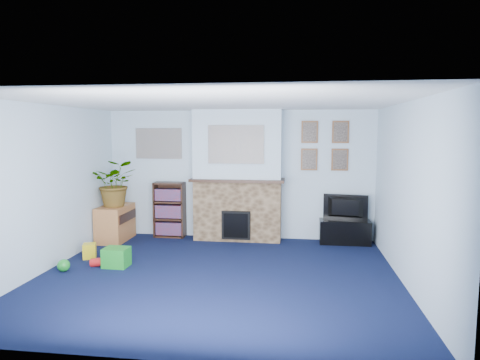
# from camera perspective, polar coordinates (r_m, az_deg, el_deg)

# --- Properties ---
(floor) EXTENTS (5.00, 4.50, 0.01)m
(floor) POSITION_cam_1_polar(r_m,az_deg,el_deg) (6.13, -3.01, -12.68)
(floor) COLOR #0E1535
(floor) RESTS_ON ground
(ceiling) EXTENTS (5.00, 4.50, 0.01)m
(ceiling) POSITION_cam_1_polar(r_m,az_deg,el_deg) (5.80, -3.16, 10.33)
(ceiling) COLOR white
(ceiling) RESTS_ON wall_back
(wall_back) EXTENTS (5.00, 0.04, 2.40)m
(wall_back) POSITION_cam_1_polar(r_m,az_deg,el_deg) (8.05, -0.13, 0.72)
(wall_back) COLOR silver
(wall_back) RESTS_ON ground
(wall_front) EXTENTS (5.00, 0.04, 2.40)m
(wall_front) POSITION_cam_1_polar(r_m,az_deg,el_deg) (3.69, -9.57, -6.33)
(wall_front) COLOR silver
(wall_front) RESTS_ON ground
(wall_left) EXTENTS (0.04, 4.50, 2.40)m
(wall_left) POSITION_cam_1_polar(r_m,az_deg,el_deg) (6.76, -24.38, -0.98)
(wall_left) COLOR silver
(wall_left) RESTS_ON ground
(wall_right) EXTENTS (0.04, 4.50, 2.40)m
(wall_right) POSITION_cam_1_polar(r_m,az_deg,el_deg) (5.92, 21.45, -1.84)
(wall_right) COLOR silver
(wall_right) RESTS_ON ground
(chimney_breast) EXTENTS (1.72, 0.50, 2.40)m
(chimney_breast) POSITION_cam_1_polar(r_m,az_deg,el_deg) (7.85, -0.33, 0.46)
(chimney_breast) COLOR brown
(chimney_breast) RESTS_ON ground
(collage_main) EXTENTS (1.00, 0.03, 0.68)m
(collage_main) POSITION_cam_1_polar(r_m,az_deg,el_deg) (7.60, -0.55, 4.76)
(collage_main) COLOR gray
(collage_main) RESTS_ON chimney_breast
(collage_left) EXTENTS (0.90, 0.03, 0.58)m
(collage_left) POSITION_cam_1_polar(r_m,az_deg,el_deg) (8.35, -10.79, 4.81)
(collage_left) COLOR gray
(collage_left) RESTS_ON wall_back
(portrait_tl) EXTENTS (0.30, 0.03, 0.40)m
(portrait_tl) POSITION_cam_1_polar(r_m,az_deg,el_deg) (7.92, 9.27, 6.34)
(portrait_tl) COLOR brown
(portrait_tl) RESTS_ON wall_back
(portrait_tr) EXTENTS (0.30, 0.03, 0.40)m
(portrait_tr) POSITION_cam_1_polar(r_m,az_deg,el_deg) (7.95, 13.25, 6.25)
(portrait_tr) COLOR brown
(portrait_tr) RESTS_ON wall_back
(portrait_bl) EXTENTS (0.30, 0.03, 0.40)m
(portrait_bl) POSITION_cam_1_polar(r_m,az_deg,el_deg) (7.94, 9.20, 2.73)
(portrait_bl) COLOR brown
(portrait_bl) RESTS_ON wall_back
(portrait_br) EXTENTS (0.30, 0.03, 0.40)m
(portrait_br) POSITION_cam_1_polar(r_m,az_deg,el_deg) (7.97, 13.16, 2.66)
(portrait_br) COLOR brown
(portrait_br) RESTS_ON wall_back
(tv_stand) EXTENTS (0.89, 0.38, 0.42)m
(tv_stand) POSITION_cam_1_polar(r_m,az_deg,el_deg) (7.97, 13.78, -6.64)
(tv_stand) COLOR black
(tv_stand) RESTS_ON ground
(television) EXTENTS (0.79, 0.23, 0.45)m
(television) POSITION_cam_1_polar(r_m,az_deg,el_deg) (7.91, 13.85, -3.60)
(television) COLOR black
(television) RESTS_ON tv_stand
(bookshelf) EXTENTS (0.58, 0.28, 1.05)m
(bookshelf) POSITION_cam_1_polar(r_m,az_deg,el_deg) (8.29, -9.34, -4.08)
(bookshelf) COLOR #321C12
(bookshelf) RESTS_ON ground
(sideboard) EXTENTS (0.46, 0.83, 0.65)m
(sideboard) POSITION_cam_1_polar(r_m,az_deg,el_deg) (8.27, -16.28, -5.34)
(sideboard) COLOR #BC733C
(sideboard) RESTS_ON ground
(potted_plant) EXTENTS (0.92, 0.85, 0.85)m
(potted_plant) POSITION_cam_1_polar(r_m,az_deg,el_deg) (8.09, -16.26, -0.40)
(potted_plant) COLOR #26661E
(potted_plant) RESTS_ON sideboard
(mantel_clock) EXTENTS (0.10, 0.06, 0.14)m
(mantel_clock) POSITION_cam_1_polar(r_m,az_deg,el_deg) (7.80, -0.44, 0.68)
(mantel_clock) COLOR gold
(mantel_clock) RESTS_ON chimney_breast
(mantel_candle) EXTENTS (0.05, 0.05, 0.17)m
(mantel_candle) POSITION_cam_1_polar(r_m,az_deg,el_deg) (7.76, 2.31, 0.72)
(mantel_candle) COLOR #B2BFC6
(mantel_candle) RESTS_ON chimney_breast
(mantel_teddy) EXTENTS (0.14, 0.14, 0.14)m
(mantel_teddy) POSITION_cam_1_polar(r_m,az_deg,el_deg) (7.90, -4.57, 0.70)
(mantel_teddy) COLOR gray
(mantel_teddy) RESTS_ON chimney_breast
(mantel_can) EXTENTS (0.05, 0.05, 0.11)m
(mantel_can) POSITION_cam_1_polar(r_m,az_deg,el_deg) (7.74, 4.38, 0.54)
(mantel_can) COLOR yellow
(mantel_can) RESTS_ON chimney_breast
(green_crate) EXTENTS (0.37, 0.30, 0.29)m
(green_crate) POSITION_cam_1_polar(r_m,az_deg,el_deg) (6.74, -16.16, -9.89)
(green_crate) COLOR #198C26
(green_crate) RESTS_ON ground
(toy_ball) EXTENTS (0.18, 0.18, 0.18)m
(toy_ball) POSITION_cam_1_polar(r_m,az_deg,el_deg) (6.78, -22.47, -10.48)
(toy_ball) COLOR #198C26
(toy_ball) RESTS_ON ground
(toy_block) EXTENTS (0.25, 0.25, 0.24)m
(toy_block) POSITION_cam_1_polar(r_m,az_deg,el_deg) (7.30, -19.41, -8.97)
(toy_block) COLOR yellow
(toy_block) RESTS_ON ground
(toy_tube) EXTENTS (0.29, 0.13, 0.16)m
(toy_tube) POSITION_cam_1_polar(r_m,az_deg,el_deg) (6.83, -18.17, -10.34)
(toy_tube) COLOR red
(toy_tube) RESTS_ON ground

